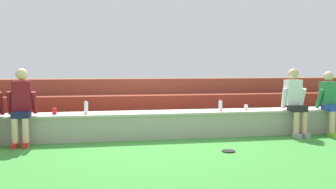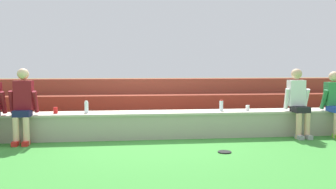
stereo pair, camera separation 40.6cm
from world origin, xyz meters
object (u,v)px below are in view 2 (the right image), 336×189
person_left_of_center (23,104)px  water_bottle_center_gap (221,106)px  plastic_cup_left_end (248,108)px  frisbee (225,152)px  water_bottle_mid_left (86,107)px  person_center (298,100)px  person_right_of_center (336,102)px  plastic_cup_middle (56,110)px

person_left_of_center → water_bottle_center_gap: size_ratio=6.07×
plastic_cup_left_end → frisbee: 1.73m
water_bottle_mid_left → plastic_cup_left_end: (3.26, -0.01, -0.06)m
plastic_cup_left_end → frisbee: plastic_cup_left_end is taller
water_bottle_center_gap → plastic_cup_left_end: size_ratio=2.04×
person_center → water_bottle_mid_left: bearing=176.5°
person_center → water_bottle_center_gap: person_center is taller
person_center → plastic_cup_left_end: bearing=165.7°
person_right_of_center → frisbee: 2.93m
person_left_of_center → plastic_cup_left_end: (4.37, 0.26, -0.17)m
person_left_of_center → water_bottle_center_gap: 3.83m
plastic_cup_left_end → water_bottle_mid_left: bearing=179.8°
person_left_of_center → person_center: 5.33m
plastic_cup_middle → person_center: bearing=-2.9°
person_left_of_center → person_center: bearing=0.2°
plastic_cup_middle → frisbee: plastic_cup_middle is taller
person_left_of_center → person_right_of_center: (6.11, -0.03, -0.04)m
water_bottle_mid_left → plastic_cup_middle: size_ratio=2.00×
frisbee → water_bottle_center_gap: bearing=77.0°
person_center → water_bottle_mid_left: 4.23m
plastic_cup_left_end → plastic_cup_middle: size_ratio=0.92×
person_left_of_center → frisbee: bearing=-17.9°
water_bottle_mid_left → frisbee: bearing=-30.5°
frisbee → water_bottle_mid_left: bearing=149.5°
person_left_of_center → plastic_cup_middle: bearing=26.7°
person_right_of_center → person_left_of_center: bearing=179.8°
person_center → plastic_cup_left_end: (-0.97, 0.25, -0.17)m
water_bottle_mid_left → person_left_of_center: bearing=-166.0°
person_center → plastic_cup_left_end: size_ratio=12.34×
person_center → water_bottle_center_gap: bearing=170.2°
person_left_of_center → plastic_cup_left_end: 4.38m
person_right_of_center → water_bottle_center_gap: (-2.30, 0.31, -0.08)m
plastic_cup_left_end → frisbee: bearing=-122.2°
person_left_of_center → plastic_cup_left_end: bearing=3.5°
person_left_of_center → water_bottle_center_gap: (3.81, 0.28, -0.12)m
person_left_of_center → person_center: size_ratio=1.01×
person_left_of_center → person_center: (5.33, 0.02, -0.00)m
person_left_of_center → water_bottle_mid_left: person_left_of_center is taller
person_center → water_bottle_mid_left: (-4.22, 0.26, -0.11)m
person_right_of_center → water_bottle_mid_left: (-5.00, 0.30, -0.07)m
person_center → person_right_of_center: size_ratio=1.04×
person_left_of_center → person_right_of_center: size_ratio=1.05×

